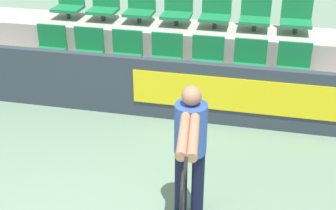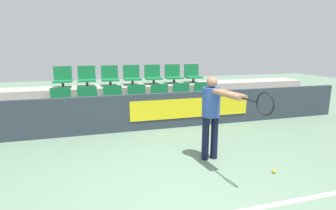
% 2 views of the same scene
% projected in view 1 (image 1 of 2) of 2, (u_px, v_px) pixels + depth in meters
% --- Properties ---
extents(barrier_wall, '(11.62, 0.14, 0.91)m').
position_uv_depth(barrier_wall, '(157.00, 89.00, 6.76)').
color(barrier_wall, '#2D3842').
rests_on(barrier_wall, ground).
extents(bleacher_tier_front, '(11.22, 0.88, 0.47)m').
position_uv_depth(bleacher_tier_front, '(164.00, 87.00, 7.32)').
color(bleacher_tier_front, '#ADA89E').
rests_on(bleacher_tier_front, ground).
extents(bleacher_tier_middle, '(11.22, 0.88, 0.95)m').
position_uv_depth(bleacher_tier_middle, '(175.00, 53.00, 7.97)').
color(bleacher_tier_middle, '#ADA89E').
rests_on(bleacher_tier_middle, ground).
extents(stadium_chair_0, '(0.48, 0.42, 0.57)m').
position_uv_depth(stadium_chair_0, '(50.00, 46.00, 7.57)').
color(stadium_chair_0, '#333333').
rests_on(stadium_chair_0, bleacher_tier_front).
extents(stadium_chair_1, '(0.48, 0.42, 0.57)m').
position_uv_depth(stadium_chair_1, '(87.00, 49.00, 7.44)').
color(stadium_chair_1, '#333333').
rests_on(stadium_chair_1, bleacher_tier_front).
extents(stadium_chair_2, '(0.48, 0.42, 0.57)m').
position_uv_depth(stadium_chair_2, '(126.00, 52.00, 7.32)').
color(stadium_chair_2, '#333333').
rests_on(stadium_chair_2, bleacher_tier_front).
extents(stadium_chair_3, '(0.48, 0.42, 0.57)m').
position_uv_depth(stadium_chair_3, '(166.00, 55.00, 7.20)').
color(stadium_chair_3, '#333333').
rests_on(stadium_chair_3, bleacher_tier_front).
extents(stadium_chair_4, '(0.48, 0.42, 0.57)m').
position_uv_depth(stadium_chair_4, '(207.00, 58.00, 7.07)').
color(stadium_chair_4, '#333333').
rests_on(stadium_chair_4, bleacher_tier_front).
extents(stadium_chair_5, '(0.48, 0.42, 0.57)m').
position_uv_depth(stadium_chair_5, '(249.00, 62.00, 6.95)').
color(stadium_chair_5, '#333333').
rests_on(stadium_chair_5, bleacher_tier_front).
extents(stadium_chair_6, '(0.48, 0.42, 0.57)m').
position_uv_depth(stadium_chair_6, '(294.00, 65.00, 6.83)').
color(stadium_chair_6, '#333333').
rests_on(stadium_chair_6, bleacher_tier_front).
extents(stadium_chair_7, '(0.48, 0.42, 0.57)m').
position_uv_depth(stadium_chair_7, '(69.00, 3.00, 8.12)').
color(stadium_chair_7, '#333333').
rests_on(stadium_chair_7, bleacher_tier_middle).
extents(stadium_chair_8, '(0.48, 0.42, 0.57)m').
position_uv_depth(stadium_chair_8, '(104.00, 5.00, 7.99)').
color(stadium_chair_8, '#333333').
rests_on(stadium_chair_8, bleacher_tier_middle).
extents(stadium_chair_9, '(0.48, 0.42, 0.57)m').
position_uv_depth(stadium_chair_9, '(140.00, 7.00, 7.87)').
color(stadium_chair_9, '#333333').
rests_on(stadium_chair_9, bleacher_tier_middle).
extents(stadium_chair_10, '(0.48, 0.42, 0.57)m').
position_uv_depth(stadium_chair_10, '(177.00, 9.00, 7.75)').
color(stadium_chair_10, '#333333').
rests_on(stadium_chair_10, bleacher_tier_middle).
extents(stadium_chair_11, '(0.48, 0.42, 0.57)m').
position_uv_depth(stadium_chair_11, '(216.00, 12.00, 7.62)').
color(stadium_chair_11, '#333333').
rests_on(stadium_chair_11, bleacher_tier_middle).
extents(stadium_chair_12, '(0.48, 0.42, 0.57)m').
position_uv_depth(stadium_chair_12, '(255.00, 14.00, 7.50)').
color(stadium_chair_12, '#333333').
rests_on(stadium_chair_12, bleacher_tier_middle).
extents(stadium_chair_13, '(0.48, 0.42, 0.57)m').
position_uv_depth(stadium_chair_13, '(296.00, 17.00, 7.38)').
color(stadium_chair_13, '#333333').
rests_on(stadium_chair_13, bleacher_tier_middle).
extents(tennis_player, '(0.36, 1.60, 1.52)m').
position_uv_depth(tennis_player, '(190.00, 144.00, 4.50)').
color(tennis_player, black).
rests_on(tennis_player, ground).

